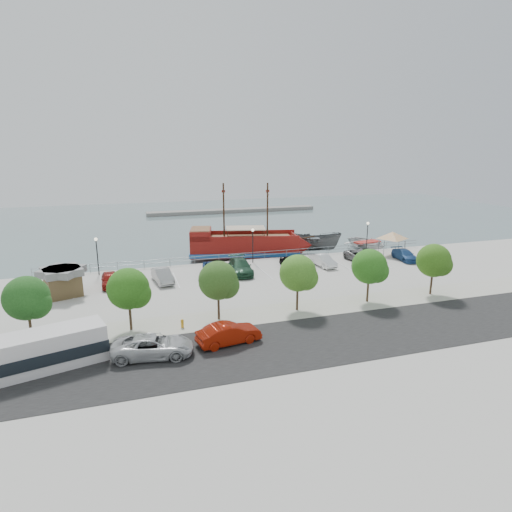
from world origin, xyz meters
name	(u,v)px	position (x,y,z in m)	size (l,w,h in m)	color
ground	(270,286)	(0.00, 0.00, -1.00)	(160.00, 160.00, 0.00)	slate
land_slab	(377,377)	(0.00, -21.00, -0.60)	(100.00, 58.00, 1.20)	#B1AFA8
street	(340,337)	(0.00, -16.00, 0.01)	(100.00, 8.00, 0.04)	black
sidewalk	(307,309)	(0.00, -10.00, 0.01)	(100.00, 4.00, 0.05)	#A8A690
seawall_railing	(250,256)	(0.00, 7.80, 0.53)	(50.00, 0.06, 1.00)	gray
far_shore	(233,211)	(10.00, 55.00, -0.60)	(40.00, 3.00, 0.80)	gray
pirate_ship	(253,245)	(1.81, 12.21, 0.80)	(17.38, 8.35, 10.77)	maroon
patrol_boat	(314,244)	(10.89, 11.94, 0.45)	(2.82, 7.51, 2.90)	#505354
speedboat	(367,245)	(19.72, 12.24, -0.28)	(4.96, 6.95, 1.44)	silver
dock_west	(125,273)	(-15.19, 9.20, -0.82)	(6.22, 1.78, 0.36)	slate
dock_mid	(304,259)	(8.13, 9.20, -0.81)	(6.55, 1.87, 0.37)	gray
dock_east	(359,254)	(16.53, 9.20, -0.82)	(6.39, 1.83, 0.37)	gray
shed	(63,281)	(-20.95, 0.35, 1.46)	(4.21, 4.21, 2.74)	brown
canopy_tent	(393,232)	(18.63, 4.66, 3.15)	(5.53, 5.53, 3.62)	slate
street_van	(153,346)	(-13.67, -15.00, 0.76)	(2.53, 5.49, 1.52)	#B4B6B8
street_sedan	(229,334)	(-8.29, -14.61, 0.77)	(1.63, 4.68, 1.54)	#921707
shuttle_bus	(48,350)	(-20.20, -14.50, 1.21)	(7.50, 4.35, 2.49)	silver
fire_hydrant	(182,323)	(-11.13, -10.80, 0.40)	(0.25, 0.25, 0.73)	orange
lamp_post_left	(97,250)	(-18.00, 6.50, 2.94)	(0.36, 0.36, 4.28)	black
lamp_post_mid	(253,239)	(0.00, 6.50, 2.94)	(0.36, 0.36, 4.28)	black
lamp_post_right	(367,232)	(16.00, 6.50, 2.94)	(0.36, 0.36, 4.28)	black
tree_a	(29,299)	(-21.85, -10.07, 3.30)	(3.30, 3.20, 5.00)	#473321
tree_b	(130,290)	(-14.85, -10.07, 3.30)	(3.30, 3.20, 5.00)	#473321
tree_c	(220,282)	(-7.85, -10.07, 3.30)	(3.30, 3.20, 5.00)	#473321
tree_d	(300,274)	(-0.85, -10.07, 3.30)	(3.30, 3.20, 5.00)	#473321
tree_e	(371,268)	(6.15, -10.07, 3.30)	(3.30, 3.20, 5.00)	#473321
tree_f	(435,262)	(13.15, -10.07, 3.30)	(3.30, 3.20, 5.00)	#473321
parked_car_a	(110,279)	(-16.75, 2.07, 0.71)	(1.67, 4.15, 1.42)	maroon
parked_car_b	(163,276)	(-11.45, 1.66, 0.74)	(1.56, 4.49, 1.48)	#A4A4A4
parked_car_c	(213,269)	(-5.85, 2.78, 0.68)	(2.27, 4.92, 1.37)	navy
parked_car_d	(241,267)	(-2.71, 2.37, 0.81)	(2.26, 5.56, 1.61)	#1F462F
parked_car_e	(292,263)	(3.62, 2.54, 0.69)	(1.63, 4.05, 1.38)	black
parked_car_f	(323,261)	(7.57, 2.36, 0.70)	(1.48, 4.25, 1.40)	white
parked_car_g	(362,256)	(13.01, 2.74, 0.72)	(2.39, 5.18, 1.44)	slate
parked_car_h	(405,255)	(18.70, 1.85, 0.66)	(1.86, 4.58, 1.33)	#234C86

